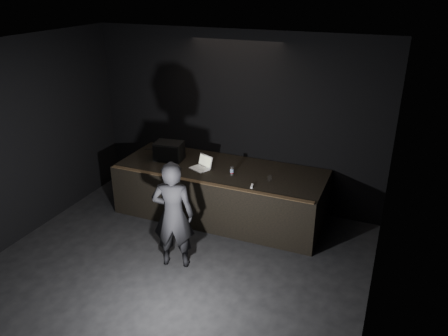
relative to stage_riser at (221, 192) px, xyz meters
The scene contains 11 objects.
ground 2.78m from the stage_riser, 90.00° to the right, with size 7.00×7.00×0.00m, color black.
room_walls 3.13m from the stage_riser, 90.00° to the right, with size 6.10×7.10×3.52m.
stage_riser is the anchor object (origin of this frame).
riser_lip 0.87m from the stage_riser, 90.00° to the right, with size 3.92×0.10×0.01m, color brown.
stage_monitor 1.32m from the stage_riser, behind, with size 0.59×0.47×0.37m.
cable 1.67m from the stage_riser, 161.00° to the left, with size 0.02×0.02×0.88m, color black.
laptop 0.66m from the stage_riser, 159.97° to the right, with size 0.45×0.43×0.24m.
beer_can 0.68m from the stage_riser, 30.98° to the right, with size 0.07×0.07×0.16m.
plastic_cup 1.18m from the stage_riser, ahead, with size 0.08×0.08×0.10m, color white.
wii_remote 1.10m from the stage_riser, 32.40° to the right, with size 0.03×0.15×0.03m, color white.
person 1.85m from the stage_riser, 91.60° to the right, with size 0.67×0.44×1.83m, color black.
Camera 1 is at (3.00, -4.31, 4.36)m, focal length 35.00 mm.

